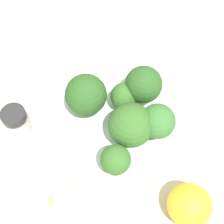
{
  "coord_description": "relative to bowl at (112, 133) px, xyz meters",
  "views": [
    {
      "loc": [
        -0.01,
        -0.18,
        0.41
      ],
      "look_at": [
        0.0,
        0.0,
        0.08
      ],
      "focal_mm": 50.0,
      "sensor_mm": 36.0,
      "label": 1
    }
  ],
  "objects": [
    {
      "name": "broccoli_floret_0",
      "position": [
        0.02,
        -0.02,
        0.06
      ],
      "size": [
        0.05,
        0.05,
        0.06
      ],
      "color": "#7A9E5B",
      "rests_on": "bowl"
    },
    {
      "name": "bowl",
      "position": [
        0.0,
        0.0,
        0.0
      ],
      "size": [
        0.17,
        0.17,
        0.05
      ],
      "primitive_type": "cylinder",
      "color": "silver",
      "rests_on": "ground_plane"
    },
    {
      "name": "ground_plane",
      "position": [
        0.0,
        0.0,
        -0.03
      ],
      "size": [
        3.0,
        3.0,
        0.0
      ],
      "primitive_type": "plane",
      "color": "beige"
    },
    {
      "name": "almond_crumb_0",
      "position": [
        -0.09,
        -0.08,
        -0.02
      ],
      "size": [
        0.01,
        0.01,
        0.01
      ],
      "primitive_type": "cube",
      "rotation": [
        0.0,
        0.0,
        4.92
      ],
      "color": "tan",
      "rests_on": "ground_plane"
    },
    {
      "name": "broccoli_floret_5",
      "position": [
        0.05,
        -0.02,
        0.06
      ],
      "size": [
        0.04,
        0.04,
        0.06
      ],
      "color": "#7A9E5B",
      "rests_on": "bowl"
    },
    {
      "name": "broccoli_floret_4",
      "position": [
        0.0,
        -0.06,
        0.05
      ],
      "size": [
        0.03,
        0.03,
        0.05
      ],
      "color": "#8EB770",
      "rests_on": "bowl"
    },
    {
      "name": "lemon_wedge",
      "position": [
        0.09,
        -0.1,
        0.0
      ],
      "size": [
        0.05,
        0.05,
        0.05
      ],
      "primitive_type": "sphere",
      "color": "yellow",
      "rests_on": "ground_plane"
    },
    {
      "name": "pepper_shaker",
      "position": [
        -0.13,
        0.02,
        0.0
      ],
      "size": [
        0.03,
        0.03,
        0.06
      ],
      "color": "silver",
      "rests_on": "ground_plane"
    },
    {
      "name": "broccoli_floret_1",
      "position": [
        -0.03,
        0.02,
        0.06
      ],
      "size": [
        0.05,
        0.05,
        0.06
      ],
      "color": "#7A9E5B",
      "rests_on": "bowl"
    },
    {
      "name": "broccoli_floret_2",
      "position": [
        0.04,
        0.03,
        0.06
      ],
      "size": [
        0.05,
        0.05,
        0.06
      ],
      "color": "#84AD66",
      "rests_on": "bowl"
    },
    {
      "name": "broccoli_floret_3",
      "position": [
        0.02,
        0.03,
        0.05
      ],
      "size": [
        0.03,
        0.03,
        0.04
      ],
      "color": "#7A9E5B",
      "rests_on": "bowl"
    }
  ]
}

